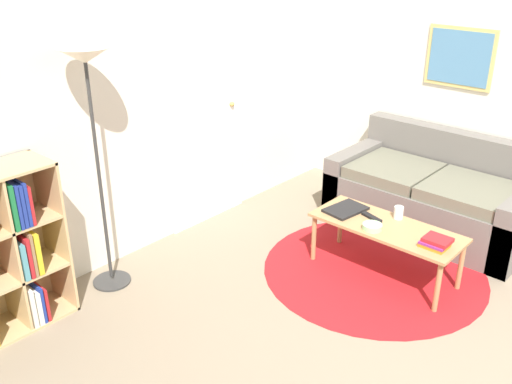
{
  "coord_description": "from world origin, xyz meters",
  "views": [
    {
      "loc": [
        -2.61,
        -0.68,
        2.31
      ],
      "look_at": [
        -0.19,
        1.48,
        0.85
      ],
      "focal_mm": 40.0,
      "sensor_mm": 36.0,
      "label": 1
    }
  ],
  "objects_px": {
    "couch": "(435,196)",
    "cup": "(399,213)",
    "laptop": "(346,209)",
    "bowl": "(372,227)",
    "coffee_table": "(386,231)",
    "floor_lamp": "(88,86)"
  },
  "relations": [
    {
      "from": "laptop",
      "to": "bowl",
      "type": "bearing_deg",
      "value": -112.31
    },
    {
      "from": "laptop",
      "to": "cup",
      "type": "height_order",
      "value": "cup"
    },
    {
      "from": "floor_lamp",
      "to": "couch",
      "type": "height_order",
      "value": "floor_lamp"
    },
    {
      "from": "bowl",
      "to": "cup",
      "type": "distance_m",
      "value": 0.28
    },
    {
      "from": "bowl",
      "to": "cup",
      "type": "bearing_deg",
      "value": -10.65
    },
    {
      "from": "couch",
      "to": "bowl",
      "type": "bearing_deg",
      "value": -177.8
    },
    {
      "from": "floor_lamp",
      "to": "coffee_table",
      "type": "distance_m",
      "value": 2.28
    },
    {
      "from": "coffee_table",
      "to": "cup",
      "type": "distance_m",
      "value": 0.18
    },
    {
      "from": "floor_lamp",
      "to": "bowl",
      "type": "distance_m",
      "value": 2.14
    },
    {
      "from": "cup",
      "to": "laptop",
      "type": "bearing_deg",
      "value": 112.52
    },
    {
      "from": "floor_lamp",
      "to": "cup",
      "type": "height_order",
      "value": "floor_lamp"
    },
    {
      "from": "cup",
      "to": "couch",
      "type": "bearing_deg",
      "value": 6.46
    },
    {
      "from": "floor_lamp",
      "to": "bowl",
      "type": "relative_size",
      "value": 11.91
    },
    {
      "from": "couch",
      "to": "coffee_table",
      "type": "distance_m",
      "value": 1.0
    },
    {
      "from": "couch",
      "to": "cup",
      "type": "xyz_separation_m",
      "value": [
        -0.84,
        -0.09,
        0.18
      ]
    },
    {
      "from": "couch",
      "to": "bowl",
      "type": "xyz_separation_m",
      "value": [
        -1.12,
        -0.04,
        0.15
      ]
    },
    {
      "from": "coffee_table",
      "to": "cup",
      "type": "height_order",
      "value": "cup"
    },
    {
      "from": "floor_lamp",
      "to": "laptop",
      "type": "bearing_deg",
      "value": -36.4
    },
    {
      "from": "coffee_table",
      "to": "laptop",
      "type": "xyz_separation_m",
      "value": [
        0.01,
        0.36,
        0.05
      ]
    },
    {
      "from": "couch",
      "to": "coffee_table",
      "type": "xyz_separation_m",
      "value": [
        -1.0,
        -0.09,
        0.09
      ]
    },
    {
      "from": "coffee_table",
      "to": "laptop",
      "type": "height_order",
      "value": "laptop"
    },
    {
      "from": "couch",
      "to": "bowl",
      "type": "height_order",
      "value": "couch"
    }
  ]
}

